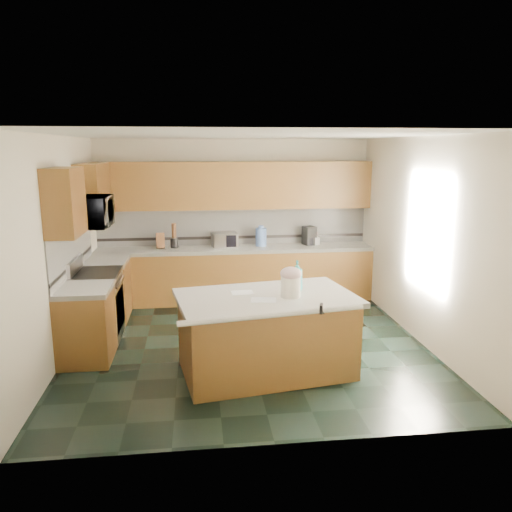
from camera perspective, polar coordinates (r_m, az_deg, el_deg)
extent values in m
plane|color=black|center=(6.71, -0.93, -10.06)|extent=(4.60, 4.60, 0.00)
plane|color=white|center=(6.21, -1.02, 13.66)|extent=(4.60, 4.60, 0.00)
cube|color=#EFE4C9|center=(8.61, -2.57, 4.23)|extent=(4.60, 0.04, 2.70)
cube|color=#EFE4C9|center=(4.09, 2.39, -4.78)|extent=(4.60, 0.04, 2.70)
cube|color=#EFE4C9|center=(6.51, -21.72, 0.78)|extent=(0.04, 4.60, 2.70)
cube|color=#EFE4C9|center=(6.95, 18.42, 1.70)|extent=(0.04, 4.60, 2.70)
cube|color=#351E0C|center=(8.47, -2.34, -2.24)|extent=(4.60, 0.60, 0.86)
cube|color=silver|center=(8.37, -2.37, 0.81)|extent=(4.60, 0.64, 0.06)
cube|color=#351E0C|center=(8.36, -2.51, 8.07)|extent=(4.60, 0.33, 0.78)
cube|color=silver|center=(8.59, -2.54, 3.44)|extent=(4.60, 0.02, 0.63)
cube|color=black|center=(8.62, -2.53, 2.16)|extent=(4.60, 0.01, 0.05)
cube|color=#351E0C|center=(7.88, -16.60, -3.86)|extent=(0.60, 0.82, 0.86)
cube|color=silver|center=(7.77, -16.81, -0.60)|extent=(0.64, 0.82, 0.06)
cube|color=#351E0C|center=(6.45, -18.84, -7.60)|extent=(0.60, 0.72, 0.86)
cube|color=silver|center=(6.31, -19.12, -3.66)|extent=(0.64, 0.72, 0.06)
cube|color=silver|center=(7.05, -20.29, 0.75)|extent=(0.02, 2.30, 0.63)
cube|color=black|center=(7.09, -20.12, -0.79)|extent=(0.01, 2.30, 0.05)
cube|color=#351E0C|center=(7.77, -18.11, 7.17)|extent=(0.33, 1.09, 0.78)
cube|color=#351E0C|center=(6.15, -21.04, 5.78)|extent=(0.33, 0.72, 0.78)
cube|color=#B7B7BC|center=(7.13, -17.65, -5.53)|extent=(0.60, 0.76, 0.88)
cube|color=black|center=(7.10, -15.32, -5.82)|extent=(0.02, 0.68, 0.55)
cube|color=black|center=(7.01, -17.89, -1.94)|extent=(0.62, 0.78, 0.04)
cylinder|color=#B7B7BC|center=(6.99, -15.25, -2.85)|extent=(0.02, 0.66, 0.02)
cube|color=#B7B7BC|center=(7.04, -20.03, -1.04)|extent=(0.06, 0.76, 0.18)
imported|color=#B7B7BC|center=(6.86, -18.34, 4.81)|extent=(0.50, 0.73, 0.41)
cube|color=#351E0C|center=(5.80, 1.17, -9.17)|extent=(2.02, 1.36, 0.86)
cube|color=silver|center=(5.65, 1.19, -4.82)|extent=(2.14, 1.48, 0.06)
cylinder|color=silver|center=(5.10, 2.11, -6.74)|extent=(1.96, 0.38, 0.06)
cylinder|color=white|center=(5.57, 3.98, -3.52)|extent=(0.25, 0.25, 0.23)
ellipsoid|color=beige|center=(5.54, 4.00, -2.02)|extent=(0.24, 0.24, 0.15)
cylinder|color=tan|center=(5.52, 4.01, -1.51)|extent=(0.08, 0.03, 0.03)
sphere|color=tan|center=(5.52, 3.61, -1.52)|extent=(0.04, 0.04, 0.04)
sphere|color=tan|center=(5.53, 4.42, -1.50)|extent=(0.04, 0.04, 0.04)
imported|color=teal|center=(5.80, 4.71, -2.27)|extent=(0.16, 0.17, 0.36)
cube|color=white|center=(5.47, 0.88, -5.05)|extent=(0.30, 0.25, 0.00)
cube|color=white|center=(5.75, -1.57, -4.19)|extent=(0.26, 0.20, 0.00)
cube|color=black|center=(5.20, 7.47, -5.98)|extent=(0.06, 0.11, 0.09)
cylinder|color=black|center=(5.15, 7.64, -6.41)|extent=(0.02, 0.07, 0.02)
cube|color=#472814|center=(8.38, -10.86, 1.71)|extent=(0.15, 0.20, 0.28)
cylinder|color=black|center=(8.41, -9.31, 1.50)|extent=(0.13, 0.13, 0.17)
cylinder|color=#472814|center=(8.37, -9.36, 2.89)|extent=(0.08, 0.08, 0.25)
cube|color=#B7B7BC|center=(8.38, -3.61, 1.85)|extent=(0.45, 0.34, 0.24)
cube|color=black|center=(8.25, -3.56, 1.68)|extent=(0.37, 0.01, 0.20)
cylinder|color=white|center=(8.48, 0.34, 2.03)|extent=(0.11, 0.11, 0.25)
cylinder|color=#B7B7BC|center=(8.50, 0.34, 1.26)|extent=(0.17, 0.17, 0.01)
cylinder|color=#5C84D1|center=(8.44, 0.58, 2.18)|extent=(0.19, 0.19, 0.31)
cylinder|color=#5C84D1|center=(8.41, 0.58, 3.36)|extent=(0.09, 0.09, 0.04)
cube|color=black|center=(8.60, 6.10, 2.34)|extent=(0.24, 0.25, 0.32)
cylinder|color=black|center=(8.58, 6.16, 1.68)|extent=(0.13, 0.13, 0.13)
imported|color=white|center=(8.61, 6.92, 1.93)|extent=(0.11, 0.11, 0.20)
cylinder|color=red|center=(8.59, 6.94, 2.67)|extent=(0.02, 0.02, 0.03)
cube|color=white|center=(6.74, 18.99, 2.64)|extent=(0.02, 1.40, 1.10)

